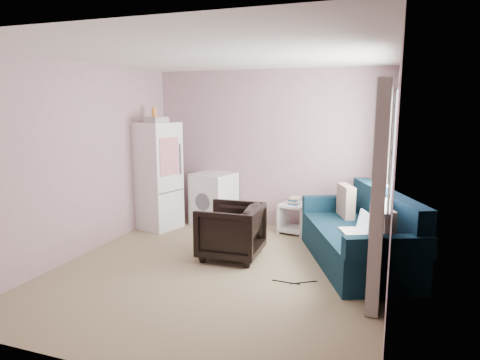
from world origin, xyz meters
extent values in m
cube|color=#968462|center=(0.00, 0.00, -0.01)|extent=(3.80, 4.20, 0.02)
cube|color=silver|center=(0.00, 0.00, 2.51)|extent=(3.80, 4.20, 0.02)
cube|color=#AC8890|center=(0.00, 2.11, 1.25)|extent=(3.80, 0.02, 2.50)
cube|color=#AC8890|center=(0.00, -2.11, 1.25)|extent=(3.80, 0.02, 2.50)
cube|color=#AC8890|center=(-1.91, 0.00, 1.25)|extent=(0.02, 4.20, 2.50)
cube|color=#AC8890|center=(1.91, 0.00, 1.25)|extent=(0.02, 4.20, 2.50)
cube|color=white|center=(1.89, 0.70, 1.50)|extent=(0.01, 1.60, 1.20)
imported|color=black|center=(-0.02, 0.45, 0.39)|extent=(0.74, 0.79, 0.77)
cube|color=white|center=(-1.60, 1.33, 0.84)|extent=(0.70, 0.70, 1.68)
cube|color=#535159|center=(-1.31, 1.26, 0.63)|extent=(0.15, 0.52, 0.02)
cube|color=#535159|center=(-1.26, 1.46, 1.11)|extent=(0.03, 0.03, 0.48)
cube|color=silver|center=(-1.32, 1.23, 1.17)|extent=(0.11, 0.39, 0.58)
cylinder|color=orange|center=(-1.66, 1.40, 1.80)|extent=(0.09, 0.09, 0.23)
cube|color=#ACADA3|center=(-1.51, 1.21, 1.73)|extent=(0.31, 0.34, 0.09)
cube|color=white|center=(-0.85, 1.84, 0.42)|extent=(0.72, 0.72, 0.85)
cube|color=#535159|center=(-0.86, 1.82, 0.82)|extent=(0.66, 0.65, 0.05)
cylinder|color=#535159|center=(-0.92, 1.54, 0.43)|extent=(0.28, 0.08, 0.28)
cube|color=white|center=(0.51, 1.80, 0.43)|extent=(0.48, 0.48, 0.04)
cube|color=white|center=(0.51, 1.80, 0.05)|extent=(0.48, 0.48, 0.04)
cube|color=white|center=(0.33, 1.83, 0.23)|extent=(0.11, 0.41, 0.46)
cube|color=white|center=(0.70, 1.76, 0.23)|extent=(0.11, 0.41, 0.46)
cube|color=#225E90|center=(0.51, 1.80, 0.47)|extent=(0.17, 0.22, 0.03)
cube|color=#D8B690|center=(0.52, 1.80, 0.49)|extent=(0.16, 0.21, 0.03)
cube|color=#225E90|center=(0.51, 1.80, 0.52)|extent=(0.18, 0.23, 0.03)
cube|color=#D8B690|center=(0.52, 1.79, 0.55)|extent=(0.15, 0.21, 0.03)
cube|color=#0C2837|center=(1.52, 0.76, 0.22)|extent=(1.64, 2.17, 0.44)
cube|color=#0C2837|center=(1.85, 0.91, 0.68)|extent=(0.97, 1.88, 0.48)
cube|color=#0C2837|center=(1.90, -0.11, 0.55)|extent=(0.91, 0.51, 0.22)
cube|color=#0C2837|center=(1.14, 1.63, 0.55)|extent=(0.91, 0.51, 0.22)
cube|color=tan|center=(1.82, 0.20, 0.66)|extent=(0.29, 0.45, 0.44)
cube|color=tan|center=(1.31, 1.36, 0.66)|extent=(0.29, 0.45, 0.44)
cube|color=white|center=(1.48, 0.63, 0.45)|extent=(0.37, 0.43, 0.02)
cube|color=silver|center=(1.61, 0.68, 0.57)|extent=(0.20, 0.36, 0.24)
cube|color=white|center=(1.82, 0.70, 0.87)|extent=(0.14, 1.70, 0.04)
cube|color=white|center=(1.87, 0.70, 0.90)|extent=(0.02, 1.68, 0.05)
cube|color=white|center=(1.87, 0.70, 1.50)|extent=(0.02, 1.68, 0.05)
cube|color=white|center=(1.87, 0.70, 2.10)|extent=(0.02, 1.68, 0.05)
cube|color=white|center=(1.87, -0.10, 1.50)|extent=(0.02, 0.05, 1.20)
cube|color=white|center=(1.87, 0.43, 1.50)|extent=(0.02, 0.05, 1.20)
cube|color=white|center=(1.87, 0.97, 1.50)|extent=(0.02, 0.05, 1.20)
cube|color=white|center=(1.87, 1.50, 1.50)|extent=(0.02, 0.05, 1.20)
cube|color=beige|center=(1.78, -0.38, 1.10)|extent=(0.12, 0.46, 2.18)
cube|color=beige|center=(1.78, 1.78, 1.10)|extent=(0.12, 0.46, 2.18)
cylinder|color=black|center=(1.03, -0.03, 0.01)|extent=(0.28, 0.19, 0.01)
cylinder|color=black|center=(0.84, -0.09, 0.01)|extent=(0.32, 0.03, 0.01)
camera|label=1|loc=(1.88, -4.49, 1.97)|focal=32.00mm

